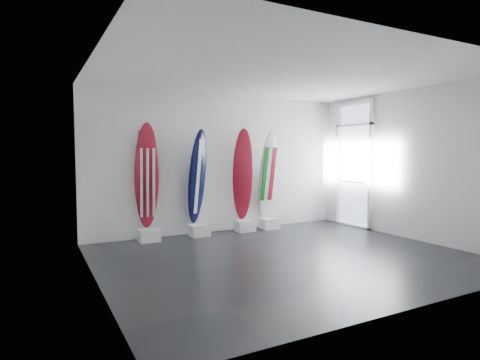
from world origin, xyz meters
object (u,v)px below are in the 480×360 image
surfboard_swiss (243,175)px  surfboard_italy (268,174)px  surfboard_usa (147,176)px  surfboard_navy (197,177)px

surfboard_swiss → surfboard_italy: bearing=14.9°
surfboard_usa → surfboard_swiss: size_ratio=1.03×
surfboard_navy → surfboard_swiss: bearing=-19.5°
surfboard_usa → surfboard_italy: surfboard_usa is taller
surfboard_swiss → surfboard_italy: (0.64, 0.00, -0.01)m
surfboard_navy → surfboard_italy: bearing=-19.5°
surfboard_usa → surfboard_swiss: 2.14m
surfboard_usa → surfboard_navy: (1.06, 0.00, -0.05)m
surfboard_swiss → surfboard_italy: surfboard_swiss is taller
surfboard_navy → surfboard_usa: bearing=160.5°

